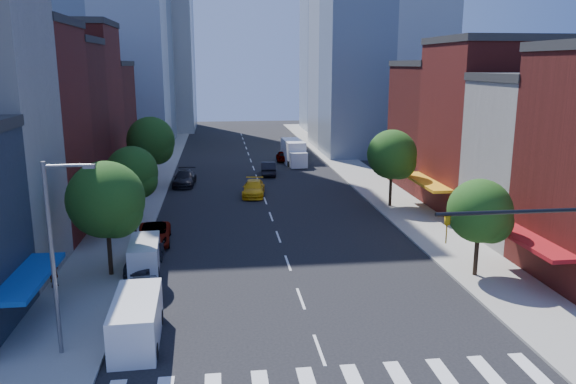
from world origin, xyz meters
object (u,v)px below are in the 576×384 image
(parked_car_second, at_px, (145,259))
(cargo_van_far, at_px, (144,256))
(box_truck, at_px, (294,153))
(parked_car_third, at_px, (154,234))
(cargo_van_near, at_px, (136,322))
(traffic_car_oncoming, at_px, (268,168))
(pedestrian_near, at_px, (54,271))
(parked_car_rear, at_px, (185,178))
(pedestrian_far, at_px, (135,242))
(traffic_car_far, at_px, (283,156))
(parked_car_front, at_px, (142,297))
(taxi, at_px, (254,188))

(parked_car_second, bearing_deg, cargo_van_far, -76.41)
(parked_car_second, bearing_deg, box_truck, 74.71)
(parked_car_third, relative_size, cargo_van_near, 0.97)
(traffic_car_oncoming, bearing_deg, parked_car_second, 73.95)
(box_truck, distance_m, pedestrian_near, 45.83)
(parked_car_rear, height_order, cargo_van_near, cargo_van_near)
(parked_car_third, height_order, pedestrian_far, pedestrian_far)
(parked_car_rear, relative_size, traffic_car_far, 1.30)
(cargo_van_near, bearing_deg, pedestrian_near, 126.05)
(parked_car_rear, xyz_separation_m, cargo_van_near, (-0.33, -36.65, 0.30))
(parked_car_second, distance_m, parked_car_third, 5.66)
(parked_car_front, relative_size, box_truck, 0.60)
(parked_car_second, xyz_separation_m, parked_car_rear, (1.18, 26.47, 0.04))
(parked_car_front, height_order, cargo_van_near, cargo_van_near)
(cargo_van_far, xyz_separation_m, traffic_car_far, (13.91, 41.04, -0.24))
(parked_car_front, height_order, traffic_car_oncoming, parked_car_front)
(pedestrian_near, bearing_deg, traffic_car_oncoming, -8.33)
(cargo_van_far, distance_m, traffic_car_oncoming, 33.27)
(pedestrian_near, height_order, pedestrian_far, pedestrian_near)
(taxi, relative_size, pedestrian_near, 2.77)
(traffic_car_far, bearing_deg, parked_car_third, 71.91)
(parked_car_second, distance_m, box_truck, 41.44)
(parked_car_third, xyz_separation_m, cargo_van_near, (0.85, -15.85, 0.40))
(traffic_car_far, bearing_deg, parked_car_second, 74.66)
(parked_car_second, bearing_deg, parked_car_third, 96.13)
(traffic_car_far, distance_m, box_truck, 2.81)
(box_truck, bearing_deg, pedestrian_near, -118.68)
(parked_car_third, distance_m, traffic_car_oncoming, 27.94)
(parked_car_third, height_order, traffic_car_oncoming, traffic_car_oncoming)
(parked_car_front, xyz_separation_m, parked_car_third, (-0.63, 12.14, -0.10))
(parked_car_second, xyz_separation_m, cargo_van_far, (0.01, -0.06, 0.20))
(pedestrian_far, bearing_deg, parked_car_front, 3.96)
(parked_car_front, bearing_deg, taxi, 71.38)
(parked_car_second, relative_size, pedestrian_near, 2.44)
(cargo_van_near, bearing_deg, parked_car_front, 91.79)
(cargo_van_near, distance_m, pedestrian_far, 13.10)
(parked_car_rear, height_order, pedestrian_far, pedestrian_far)
(cargo_van_near, xyz_separation_m, taxi, (7.65, 30.58, -0.35))
(parked_car_third, xyz_separation_m, traffic_car_oncoming, (11.00, 25.68, 0.10))
(parked_car_third, xyz_separation_m, cargo_van_far, (0.01, -5.72, 0.26))
(parked_car_rear, bearing_deg, parked_car_third, -89.80)
(taxi, bearing_deg, traffic_car_far, 81.77)
(pedestrian_near, bearing_deg, parked_car_front, -107.61)
(traffic_car_oncoming, distance_m, traffic_car_far, 10.07)
(cargo_van_near, bearing_deg, parked_car_rear, 87.90)
(taxi, height_order, traffic_car_oncoming, traffic_car_oncoming)
(parked_car_rear, distance_m, box_truck, 18.48)
(cargo_van_near, bearing_deg, traffic_car_far, 74.09)
(parked_car_rear, xyz_separation_m, cargo_van_far, (-1.17, -26.53, 0.16))
(parked_car_front, distance_m, parked_car_third, 12.15)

